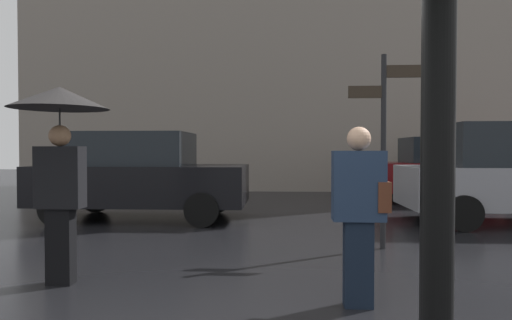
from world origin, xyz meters
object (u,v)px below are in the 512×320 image
object	(u,v)px
parked_car_left	(140,175)
parked_car_distant	(451,169)
pedestrian_with_umbrella	(60,129)
pedestrian_with_bag	(360,205)
street_signpost	(384,131)

from	to	relation	value
parked_car_left	parked_car_distant	world-z (taller)	parked_car_left
pedestrian_with_umbrella	pedestrian_with_bag	bearing A→B (deg)	128.26
pedestrian_with_umbrella	pedestrian_with_bag	distance (m)	3.27
pedestrian_with_bag	street_signpost	distance (m)	2.72
parked_car_left	parked_car_distant	size ratio (longest dim) A/B	1.08
pedestrian_with_bag	parked_car_distant	world-z (taller)	parked_car_distant
pedestrian_with_bag	street_signpost	world-z (taller)	street_signpost
pedestrian_with_bag	parked_car_distant	size ratio (longest dim) A/B	0.41
parked_car_distant	pedestrian_with_bag	bearing A→B (deg)	61.98
parked_car_left	parked_car_distant	xyz separation A→B (m)	(7.75, 3.42, -0.02)
pedestrian_with_umbrella	street_signpost	bearing A→B (deg)	164.14
pedestrian_with_bag	parked_car_distant	distance (m)	9.38
pedestrian_with_bag	street_signpost	size ratio (longest dim) A/B	0.59
pedestrian_with_umbrella	parked_car_left	distance (m)	4.62
pedestrian_with_bag	street_signpost	xyz separation A→B (m)	(0.79, 2.47, 0.79)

